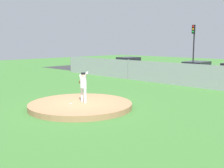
{
  "coord_description": "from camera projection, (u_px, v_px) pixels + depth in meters",
  "views": [
    {
      "loc": [
        10.85,
        -8.66,
        3.29
      ],
      "look_at": [
        0.05,
        2.21,
        0.99
      ],
      "focal_mm": 44.73,
      "sensor_mm": 36.0,
      "label": 1
    }
  ],
  "objects": [
    {
      "name": "chainlink_fence",
      "position": [
        184.0,
        75.0,
        21.01
      ],
      "size": [
        28.34,
        0.07,
        1.83
      ],
      "color": "gray",
      "rests_on": "ground_plane"
    },
    {
      "name": "baseball",
      "position": [
        71.0,
        104.0,
        13.63
      ],
      "size": [
        0.07,
        0.07,
        0.07
      ],
      "primitive_type": "sphere",
      "color": "white",
      "rests_on": "pitchers_mound"
    },
    {
      "name": "parked_car_white",
      "position": [
        129.0,
        65.0,
        31.47
      ],
      "size": [
        2.07,
        4.29,
        1.64
      ],
      "color": "silver",
      "rests_on": "ground_plane"
    },
    {
      "name": "parked_car_silver",
      "position": [
        196.0,
        70.0,
        25.49
      ],
      "size": [
        2.16,
        4.7,
        1.57
      ],
      "color": "#B7BABF",
      "rests_on": "ground_plane"
    },
    {
      "name": "pitcher_youth",
      "position": [
        83.0,
        84.0,
        14.11
      ],
      "size": [
        0.82,
        0.32,
        1.58
      ],
      "color": "silver",
      "rests_on": "pitchers_mound"
    },
    {
      "name": "asphalt_strip",
      "position": [
        211.0,
        80.0,
        24.3
      ],
      "size": [
        44.0,
        7.0,
        0.01
      ],
      "primitive_type": "cube",
      "color": "#2B2B2D",
      "rests_on": "ground_plane"
    },
    {
      "name": "traffic_light_near",
      "position": [
        194.0,
        41.0,
        29.38
      ],
      "size": [
        0.28,
        0.46,
        5.1
      ],
      "color": "black",
      "rests_on": "ground_plane"
    },
    {
      "name": "pitchers_mound",
      "position": [
        81.0,
        105.0,
        14.11
      ],
      "size": [
        5.21,
        5.21,
        0.27
      ],
      "primitive_type": "cylinder",
      "color": "#99704C",
      "rests_on": "ground_plane"
    },
    {
      "name": "traffic_cone_orange",
      "position": [
        205.0,
        81.0,
        22.17
      ],
      "size": [
        0.4,
        0.4,
        0.55
      ],
      "color": "orange",
      "rests_on": "asphalt_strip"
    },
    {
      "name": "ground_plane",
      "position": [
        152.0,
        93.0,
        18.33
      ],
      "size": [
        80.0,
        80.0,
        0.0
      ],
      "primitive_type": "plane",
      "color": "#386B2D"
    }
  ]
}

